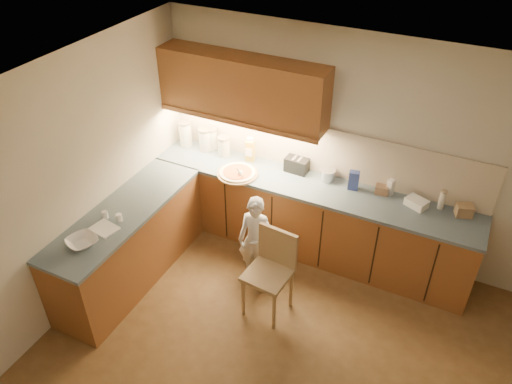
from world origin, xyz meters
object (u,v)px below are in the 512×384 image
(toaster, at_px, (297,165))
(child, at_px, (256,241))
(oil_jug, at_px, (250,150))
(pizza_on_board, at_px, (238,173))
(wooden_chair, at_px, (272,267))

(toaster, bearing_deg, child, -91.95)
(child, xyz_separation_m, oil_jug, (-0.51, 0.89, 0.52))
(pizza_on_board, distance_m, child, 0.85)
(child, distance_m, toaster, 1.03)
(wooden_chair, xyz_separation_m, oil_jug, (-0.83, 1.19, 0.51))
(oil_jug, relative_size, toaster, 1.13)
(oil_jug, bearing_deg, pizza_on_board, -88.76)
(pizza_on_board, distance_m, wooden_chair, 1.24)
(child, height_order, wooden_chair, child)
(pizza_on_board, height_order, oil_jug, oil_jug)
(oil_jug, distance_m, toaster, 0.59)
(child, distance_m, wooden_chair, 0.44)
(oil_jug, xyz_separation_m, toaster, (0.59, 0.02, -0.06))
(child, bearing_deg, oil_jug, 114.51)
(pizza_on_board, xyz_separation_m, oil_jug, (-0.01, 0.34, 0.12))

